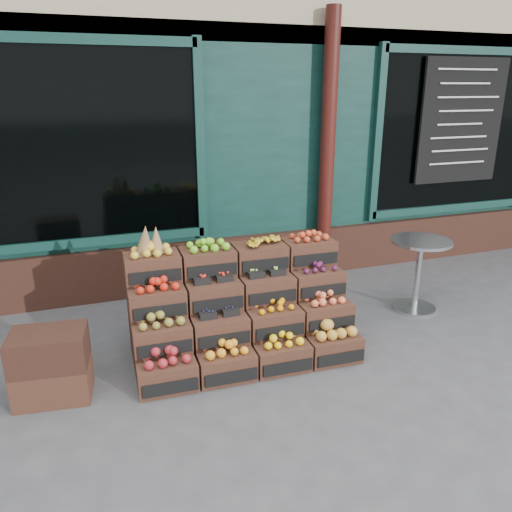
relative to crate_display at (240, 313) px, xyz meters
name	(u,v)px	position (x,y,z in m)	size (l,w,h in m)	color
ground	(305,370)	(0.42, -0.53, -0.38)	(60.00, 60.00, 0.00)	#454548
shop_facade	(177,83)	(0.42, 4.59, 2.02)	(12.00, 6.24, 4.80)	#0E312B
crate_display	(240,313)	(0.00, 0.00, 0.00)	(1.99, 1.02, 1.23)	#43251A
spare_crates	(51,365)	(-1.61, -0.21, -0.10)	(0.61, 0.46, 0.56)	#43251A
bistro_table	(419,267)	(2.09, 0.22, 0.12)	(0.64, 0.64, 0.80)	#AFB2B6
shopkeeper	(64,213)	(-1.46, 2.24, 0.54)	(0.67, 0.44, 1.83)	#1E6B21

